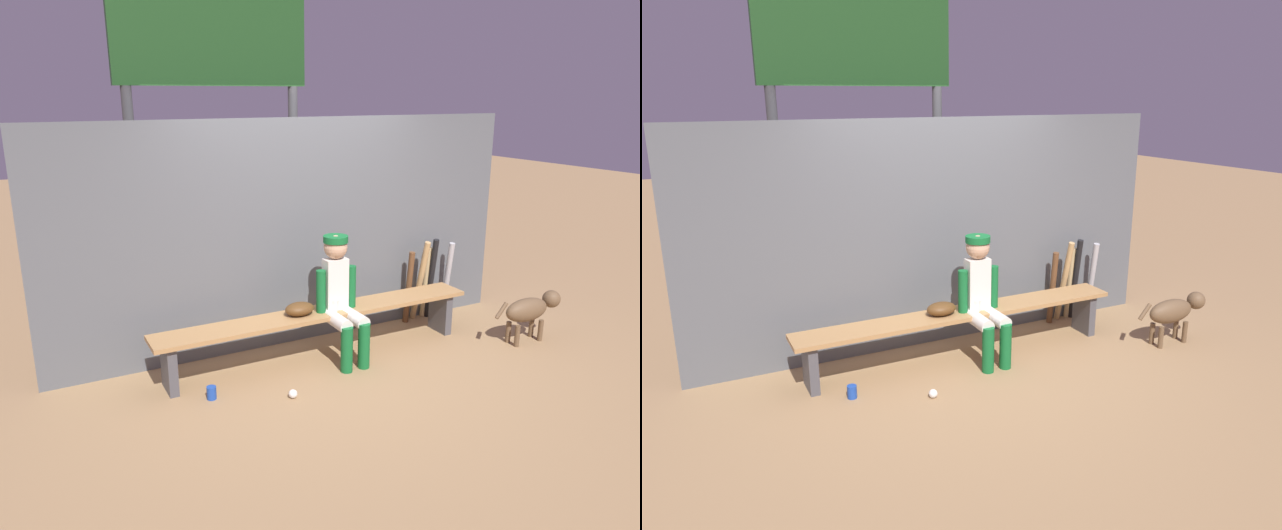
{
  "view_description": "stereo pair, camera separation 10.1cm",
  "coord_description": "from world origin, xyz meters",
  "views": [
    {
      "loc": [
        -2.43,
        -4.63,
        2.43
      ],
      "look_at": [
        0.0,
        0.0,
        0.92
      ],
      "focal_mm": 33.52,
      "sensor_mm": 36.0,
      "label": 1
    },
    {
      "loc": [
        -2.34,
        -4.68,
        2.43
      ],
      "look_at": [
        0.0,
        0.0,
        0.92
      ],
      "focal_mm": 33.52,
      "sensor_mm": 36.0,
      "label": 2
    }
  ],
  "objects": [
    {
      "name": "ground_plane",
      "position": [
        0.0,
        0.0,
        0.0
      ],
      "size": [
        30.0,
        30.0,
        0.0
      ],
      "primitive_type": "plane",
      "color": "#9E7A51"
    },
    {
      "name": "chainlink_fence",
      "position": [
        0.0,
        0.48,
        1.11
      ],
      "size": [
        4.85,
        0.03,
        2.21
      ],
      "primitive_type": "cube",
      "color": "#595E63",
      "rests_on": "ground_plane"
    },
    {
      "name": "dugout_bench",
      "position": [
        0.0,
        0.0,
        0.38
      ],
      "size": [
        3.16,
        0.36,
        0.47
      ],
      "color": "#AD7F4C",
      "rests_on": "ground_plane"
    },
    {
      "name": "player_seated",
      "position": [
        0.16,
        -0.11,
        0.64
      ],
      "size": [
        0.41,
        0.55,
        1.17
      ],
      "color": "silver",
      "rests_on": "ground_plane"
    },
    {
      "name": "baseball_glove",
      "position": [
        -0.21,
        0.0,
        0.53
      ],
      "size": [
        0.28,
        0.2,
        0.12
      ],
      "primitive_type": "ellipsoid",
      "color": "#593819",
      "rests_on": "dugout_bench"
    },
    {
      "name": "bat_wood_dark",
      "position": [
        1.26,
        0.34,
        0.41
      ],
      "size": [
        0.07,
        0.14,
        0.81
      ],
      "primitive_type": "cylinder",
      "rotation": [
        0.09,
        0.0,
        0.04
      ],
      "color": "brown",
      "rests_on": "ground_plane"
    },
    {
      "name": "bat_wood_tan",
      "position": [
        1.4,
        0.33,
        0.46
      ],
      "size": [
        0.08,
        0.26,
        0.92
      ],
      "primitive_type": "cylinder",
      "rotation": [
        0.21,
        0.0,
        0.06
      ],
      "color": "tan",
      "rests_on": "ground_plane"
    },
    {
      "name": "bat_wood_natural",
      "position": [
        1.53,
        0.4,
        0.41
      ],
      "size": [
        0.07,
        0.14,
        0.82
      ],
      "primitive_type": "cylinder",
      "rotation": [
        0.1,
        0.0,
        -0.05
      ],
      "color": "tan",
      "rests_on": "ground_plane"
    },
    {
      "name": "bat_aluminum_black",
      "position": [
        1.56,
        0.35,
        0.46
      ],
      "size": [
        0.08,
        0.2,
        0.92
      ],
      "primitive_type": "cylinder",
      "rotation": [
        0.14,
        0.0,
        -0.1
      ],
      "color": "black",
      "rests_on": "ground_plane"
    },
    {
      "name": "bat_aluminum_silver",
      "position": [
        1.79,
        0.35,
        0.43
      ],
      "size": [
        0.07,
        0.18,
        0.85
      ],
      "primitive_type": "cylinder",
      "rotation": [
        0.14,
        0.0,
        -0.06
      ],
      "color": "#B7B7BC",
      "rests_on": "ground_plane"
    },
    {
      "name": "baseball",
      "position": [
        -0.57,
        -0.6,
        0.04
      ],
      "size": [
        0.07,
        0.07,
        0.07
      ],
      "primitive_type": "sphere",
      "color": "white",
      "rests_on": "ground_plane"
    },
    {
      "name": "cup_on_ground",
      "position": [
        -1.17,
        -0.3,
        0.06
      ],
      "size": [
        0.08,
        0.08,
        0.11
      ],
      "primitive_type": "cylinder",
      "color": "#1E47AD",
      "rests_on": "ground_plane"
    },
    {
      "name": "cup_on_bench",
      "position": [
        0.13,
        -0.04,
        0.52
      ],
      "size": [
        0.08,
        0.08,
        0.11
      ],
      "primitive_type": "cylinder",
      "color": "silver",
      "rests_on": "dugout_bench"
    },
    {
      "name": "scoreboard",
      "position": [
        -0.47,
        1.2,
        2.56
      ],
      "size": [
        2.19,
        0.27,
        3.65
      ],
      "color": "#3F3F42",
      "rests_on": "ground_plane"
    },
    {
      "name": "dog",
      "position": [
        2.06,
        -0.63,
        0.34
      ],
      "size": [
        0.84,
        0.2,
        0.49
      ],
      "color": "brown",
      "rests_on": "ground_plane"
    }
  ]
}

